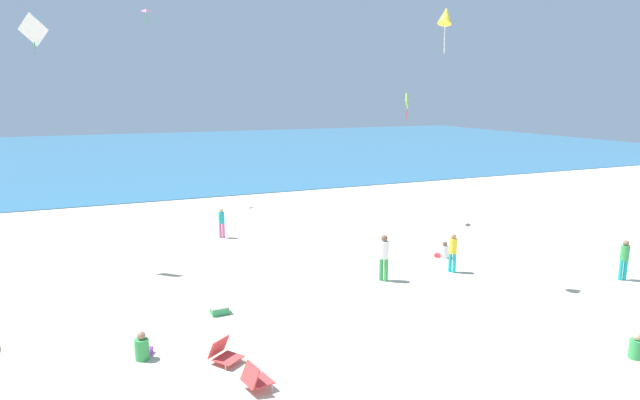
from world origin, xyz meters
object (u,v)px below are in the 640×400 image
object	(u,v)px
person_3	(384,255)
kite_lime	(407,102)
person_2	(453,250)
person_4	(143,348)
beach_chair_far_right	(255,378)
kite_white	(33,30)
person_1	(637,349)
person_6	(222,221)
kite_pink	(146,10)
beach_chair_far_left	(224,353)
person_0	(444,252)
kite_yellow	(445,16)
person_5	(624,257)
cooler_box	(220,310)

from	to	relation	value
person_3	kite_lime	size ratio (longest dim) A/B	1.16
person_2	person_4	xyz separation A→B (m)	(-11.09, -2.38, -0.57)
beach_chair_far_right	kite_white	xyz separation A→B (m)	(-4.46, 11.16, 8.33)
person_1	kite_white	distance (m)	20.88
person_3	person_6	distance (m)	8.82
person_6	kite_lime	distance (m)	10.62
kite_lime	kite_pink	bearing A→B (deg)	138.80
beach_chair_far_left	person_6	distance (m)	11.80
person_0	kite_lime	bearing A→B (deg)	-53.95
beach_chair_far_left	kite_white	bearing A→B (deg)	167.41
person_6	kite_pink	distance (m)	13.68
person_6	kite_yellow	bearing A→B (deg)	65.71
person_5	kite_yellow	xyz separation A→B (m)	(-6.24, 2.43, 8.04)
person_3	person_6	bearing A→B (deg)	80.63
kite_lime	kite_white	distance (m)	16.17
cooler_box	beach_chair_far_right	bearing A→B (deg)	-92.75
beach_chair_far_right	kite_yellow	xyz separation A→B (m)	(7.71, 4.25, 8.57)
beach_chair_far_right	kite_pink	distance (m)	24.40
beach_chair_far_left	cooler_box	distance (m)	3.02
beach_chair_far_right	person_2	size ratio (longest dim) A/B	0.47
beach_chair_far_right	person_4	size ratio (longest dim) A/B	0.94
person_2	kite_yellow	world-z (taller)	kite_yellow
cooler_box	kite_pink	bearing A→B (deg)	89.16
person_4	person_6	size ratio (longest dim) A/B	0.53
person_2	person_4	distance (m)	11.36
person_3	kite_white	bearing A→B (deg)	114.69
beach_chair_far_right	person_2	bearing A→B (deg)	16.12
person_6	person_3	bearing A→B (deg)	60.07
person_0	kite_lime	size ratio (longest dim) A/B	0.48
person_1	cooler_box	bearing A→B (deg)	161.49
person_5	person_6	xyz separation A→B (m)	(-11.68, 11.18, -0.04)
person_0	kite_yellow	size ratio (longest dim) A/B	0.46
person_2	kite_pink	world-z (taller)	kite_pink
beach_chair_far_right	kite_lime	world-z (taller)	kite_lime
cooler_box	person_0	distance (m)	9.72
person_2	person_6	world-z (taller)	person_2
cooler_box	person_4	xyz separation A→B (m)	(-2.37, -1.97, 0.14)
kite_pink	person_0	bearing A→B (deg)	-59.08
beach_chair_far_right	kite_white	size ratio (longest dim) A/B	0.50
person_6	kite_pink	xyz separation A→B (m)	(-1.80, 8.93, 10.20)
person_3	kite_pink	xyz separation A→B (m)	(-5.70, 16.84, 10.04)
cooler_box	person_2	distance (m)	8.76
person_1	kite_pink	size ratio (longest dim) A/B	0.77
person_5	kite_pink	xyz separation A→B (m)	(-13.48, 20.10, 10.16)
kite_lime	beach_chair_far_left	bearing A→B (deg)	-137.61
kite_pink	kite_yellow	world-z (taller)	kite_pink
person_6	kite_white	size ratio (longest dim) A/B	1.00
beach_chair_far_right	kite_pink	xyz separation A→B (m)	(0.47, 21.93, 10.69)
person_4	person_6	xyz separation A→B (m)	(4.42, 10.49, 0.52)
person_3	person_4	xyz separation A→B (m)	(-8.32, -2.58, -0.68)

